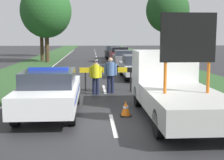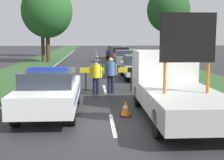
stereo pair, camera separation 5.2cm
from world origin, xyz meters
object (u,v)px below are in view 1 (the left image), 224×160
police_car (50,91)px  queued_car_wagon_maroon (119,55)px  road_barrier (108,72)px  traffic_cone_lane_edge (135,86)px  queued_car_suv_grey (124,59)px  roadside_tree_mid_left (168,10)px  roadside_tree_near_right (41,20)px  pedestrian_civilian (110,72)px  traffic_cone_near_police (126,108)px  work_truck (172,85)px  queued_car_sedan_black (113,52)px  roadside_tree_far_left (46,18)px  traffic_cone_near_truck (63,82)px  queued_car_sedan_silver (136,66)px  traffic_cone_centre_front (48,90)px  roadside_tree_mid_right (46,11)px  police_officer (96,74)px

police_car → queued_car_wagon_maroon: bearing=74.0°
road_barrier → traffic_cone_lane_edge: road_barrier is taller
queued_car_suv_grey → roadside_tree_mid_left: bearing=-142.6°
roadside_tree_near_right → pedestrian_civilian: bearing=-72.3°
traffic_cone_near_police → roadside_tree_mid_left: (6.07, 19.36, 4.83)m
work_truck → traffic_cone_lane_edge: work_truck is taller
queued_car_suv_grey → roadside_tree_near_right: roadside_tree_near_right is taller
pedestrian_civilian → queued_car_sedan_black: pedestrian_civilian is taller
queued_car_wagon_maroon → roadside_tree_far_left: (-8.74, 10.36, 4.17)m
traffic_cone_near_truck → queued_car_sedan_silver: size_ratio=0.13×
traffic_cone_centre_front → queued_car_suv_grey: bearing=69.3°
roadside_tree_far_left → queued_car_suv_grey: bearing=-61.2°
roadside_tree_mid_right → traffic_cone_near_police: bearing=-75.7°
roadside_tree_mid_left → roadside_tree_far_left: roadside_tree_far_left is taller
pedestrian_civilian → roadside_tree_mid_right: 19.19m
road_barrier → traffic_cone_near_police: size_ratio=5.23×
traffic_cone_centre_front → traffic_cone_near_truck: size_ratio=1.17×
traffic_cone_lane_edge → queued_car_sedan_black: (0.48, 22.50, 0.55)m
queued_car_sedan_black → queued_car_sedan_silver: bearing=90.7°
queued_car_sedan_black → road_barrier: bearing=85.4°
police_officer → queued_car_sedan_silver: 6.11m
roadside_tree_mid_right → queued_car_suv_grey: bearing=-40.8°
road_barrier → traffic_cone_near_police: (0.33, -4.86, -0.70)m
queued_car_wagon_maroon → roadside_tree_mid_left: (4.40, -2.09, 4.27)m
pedestrian_civilian → traffic_cone_centre_front: pedestrian_civilian is taller
road_barrier → roadside_tree_near_right: (-6.11, 18.96, 3.38)m
police_officer → pedestrian_civilian: size_ratio=0.93×
queued_car_sedan_silver → traffic_cone_near_truck: bearing=38.4°
police_officer → queued_car_sedan_black: 23.29m
pedestrian_civilian → roadside_tree_mid_left: 16.78m
police_car → roadside_tree_mid_left: roadside_tree_mid_left is taller
work_truck → roadside_tree_far_left: size_ratio=0.82×
traffic_cone_near_police → queued_car_wagon_maroon: size_ratio=0.12×
road_barrier → queued_car_suv_grey: size_ratio=0.71×
roadside_tree_mid_right → pedestrian_civilian: bearing=-73.1°
traffic_cone_centre_front → roadside_tree_near_right: bearing=99.4°
police_officer → roadside_tree_mid_left: 17.39m
pedestrian_civilian → traffic_cone_near_police: (0.25, -4.37, -0.73)m
police_officer → traffic_cone_near_police: 4.18m
traffic_cone_near_police → queued_car_sedan_black: 27.22m
pedestrian_civilian → roadside_tree_near_right: bearing=134.8°
police_officer → roadside_tree_mid_left: size_ratio=0.22×
traffic_cone_lane_edge → road_barrier: bearing=172.0°
pedestrian_civilian → roadside_tree_mid_left: bearing=94.2°
traffic_cone_near_police → roadside_tree_near_right: roadside_tree_near_right is taller
police_officer → traffic_cone_near_truck: 2.76m
pedestrian_civilian → roadside_tree_far_left: roadside_tree_far_left is taller
traffic_cone_near_truck → roadside_tree_far_left: (-4.41, 25.73, 4.70)m
traffic_cone_near_truck → queued_car_sedan_black: 21.50m
queued_car_wagon_maroon → roadside_tree_mid_right: bearing=-6.5°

